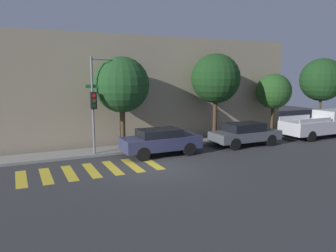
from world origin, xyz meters
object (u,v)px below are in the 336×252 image
tree_near_corner (122,85)px  tree_behind_truck (322,80)px  sedan_near_corner (160,141)px  tree_midblock (216,79)px  tree_far_end (274,91)px  pickup_truck (323,124)px  traffic_light_pole (101,92)px  sedan_middle (245,134)px

tree_near_corner → tree_behind_truck: (16.05, 0.00, 0.19)m
sedan_near_corner → tree_behind_truck: size_ratio=0.77×
tree_midblock → tree_far_end: (4.93, -0.00, -0.92)m
sedan_near_corner → tree_behind_truck: bearing=7.3°
sedan_near_corner → pickup_truck: (12.64, 0.00, 0.17)m
tree_behind_truck → pickup_truck: bearing=-134.8°
traffic_light_pole → sedan_middle: (8.65, -1.27, -2.72)m
sedan_near_corner → traffic_light_pole: bearing=156.2°
pickup_truck → tree_behind_truck: bearing=45.2°
tree_far_end → tree_behind_truck: bearing=0.0°
sedan_middle → tree_behind_truck: tree_behind_truck is taller
traffic_light_pole → tree_near_corner: bearing=23.9°
traffic_light_pole → tree_near_corner: 1.48m
traffic_light_pole → sedan_middle: size_ratio=1.21×
sedan_middle → tree_midblock: bearing=118.8°
tree_far_end → tree_behind_truck: tree_behind_truck is taller
traffic_light_pole → pickup_truck: bearing=-4.7°
traffic_light_pole → sedan_near_corner: size_ratio=1.23×
sedan_near_corner → tree_near_corner: tree_near_corner is taller
tree_near_corner → tree_far_end: (11.24, -0.00, -0.61)m
sedan_middle → sedan_near_corner: bearing=180.0°
pickup_truck → tree_far_end: bearing=147.9°
pickup_truck → tree_behind_truck: size_ratio=1.02×
traffic_light_pole → tree_behind_truck: tree_behind_truck is taller
tree_far_end → tree_midblock: bearing=180.0°
sedan_middle → tree_far_end: size_ratio=0.99×
sedan_near_corner → tree_far_end: 10.15m
sedan_near_corner → tree_near_corner: (-1.57, 1.85, 3.03)m
tree_midblock → tree_far_end: bearing=-0.0°
pickup_truck → tree_far_end: tree_far_end is taller
tree_near_corner → tree_far_end: size_ratio=1.21×
tree_near_corner → tree_behind_truck: size_ratio=0.96×
traffic_light_pole → sedan_near_corner: bearing=-23.8°
tree_midblock → tree_behind_truck: bearing=0.0°
tree_near_corner → tree_midblock: (6.31, -0.00, 0.32)m
tree_behind_truck → tree_midblock: bearing=-180.0°
sedan_middle → tree_behind_truck: (8.71, 1.85, 3.24)m
sedan_near_corner → tree_far_end: (9.68, 1.85, 2.42)m
tree_midblock → tree_far_end: 5.02m
sedan_middle → tree_behind_truck: bearing=12.0°
pickup_truck → tree_near_corner: 14.61m
sedan_middle → tree_near_corner: 8.16m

